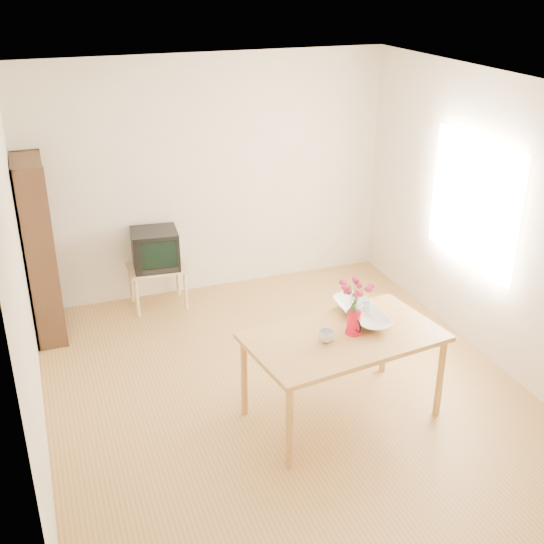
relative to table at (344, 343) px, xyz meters
name	(u,v)px	position (x,y,z in m)	size (l,w,h in m)	color
room	(288,252)	(-0.28, 0.51, 0.63)	(4.50, 4.50, 4.50)	olive
table	(344,343)	(0.00, 0.00, 0.00)	(1.62, 1.06, 0.75)	#B27C3D
tv_stand	(157,273)	(-1.01, 2.47, -0.29)	(0.60, 0.45, 0.46)	tan
bookshelf	(40,256)	(-2.16, 2.25, 0.16)	(0.28, 0.70, 1.80)	black
pitcher	(353,323)	(0.08, 0.01, 0.16)	(0.13, 0.20, 0.19)	red
flowers	(355,295)	(0.08, 0.00, 0.41)	(0.22, 0.22, 0.31)	#BA2B52
mug	(326,336)	(-0.17, -0.04, 0.12)	(0.12, 0.12, 0.09)	white
bowl	(363,294)	(0.26, 0.22, 0.29)	(0.45, 0.45, 0.43)	white
teacup_a	(358,299)	(0.22, 0.22, 0.25)	(0.08, 0.08, 0.07)	white
teacup_b	(366,297)	(0.31, 0.24, 0.25)	(0.07, 0.07, 0.07)	white
television	(155,248)	(-1.01, 2.49, -0.01)	(0.51, 0.48, 0.41)	black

